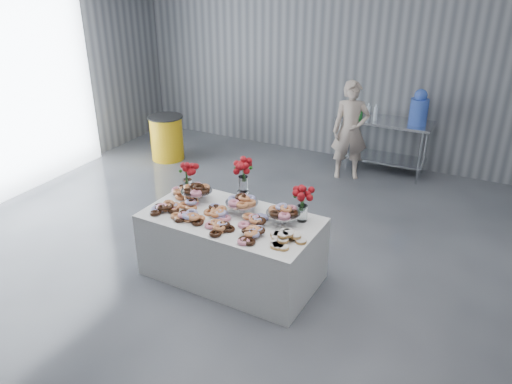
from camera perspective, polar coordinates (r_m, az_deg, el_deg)
ground at (r=5.53m, az=-4.70°, el=-11.25°), size 9.00×9.00×0.00m
room_walls at (r=4.69m, az=-8.43°, el=17.13°), size 8.04×9.04×4.02m
display_table at (r=5.56m, az=-2.80°, el=-6.28°), size 1.94×1.08×0.75m
prep_table at (r=8.44m, az=14.32°, el=6.19°), size 1.50×0.60×0.90m
donut_mounds at (r=5.31m, az=-3.16°, el=-2.68°), size 1.84×0.87×0.09m
cake_stand_left at (r=5.70m, az=-6.81°, el=0.29°), size 0.36×0.36×0.17m
cake_stand_mid at (r=5.40m, az=-1.62°, el=-1.04°), size 0.36×0.36×0.17m
cake_stand_right at (r=5.19m, az=3.13°, el=-2.24°), size 0.36×0.36×0.17m
danish_pile at (r=4.92m, az=3.64°, el=-5.07°), size 0.48×0.48×0.11m
bouquet_left at (r=5.82m, az=-7.93°, el=2.46°), size 0.26×0.26×0.42m
bouquet_right at (r=5.18m, az=5.40°, el=-0.41°), size 0.26×0.26×0.42m
bouquet_center at (r=5.50m, az=-1.49°, el=2.23°), size 0.26×0.26×0.57m
water_jug at (r=8.20m, az=18.13°, el=9.05°), size 0.28×0.28×0.55m
drink_bottles at (r=8.30m, az=12.30°, el=9.08°), size 0.54×0.08×0.27m
person at (r=8.07m, az=10.74°, el=6.91°), size 0.67×0.56×1.57m
trash_barrel at (r=8.95m, az=-10.16°, el=6.13°), size 0.61×0.61×0.78m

